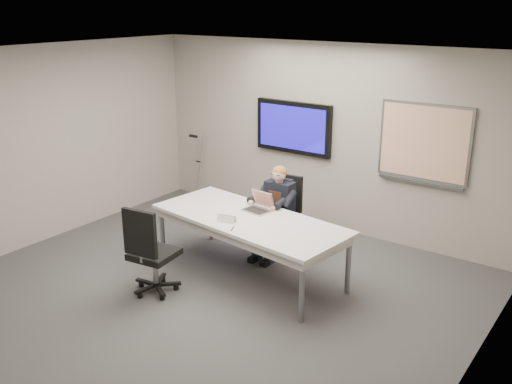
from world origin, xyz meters
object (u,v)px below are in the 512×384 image
Objects in this scene: conference_table at (249,224)px; office_chair_far at (282,228)px; office_chair_near at (152,266)px; laptop at (259,206)px; seated_person at (273,221)px.

conference_table is 2.51× the size of office_chair_far.
office_chair_near is 3.07× the size of laptop.
conference_table is at bearing -71.48° from laptop.
seated_person is (0.01, -0.24, 0.18)m from office_chair_far.
conference_table is 2.37× the size of office_chair_near.
laptop reaches higher than conference_table.
conference_table is at bearing -84.30° from seated_person.
office_chair_near is 1.56m from laptop.
office_chair_near is (-0.66, -1.06, -0.35)m from conference_table.
laptop is (-0.06, 0.29, 0.15)m from conference_table.
seated_person is at bearing 101.56° from laptop.
seated_person is at bearing -116.08° from office_chair_near.
office_chair_near reaches higher than office_chair_far.
office_chair_near is at bearing -106.81° from laptop.
seated_person is at bearing 104.41° from conference_table.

